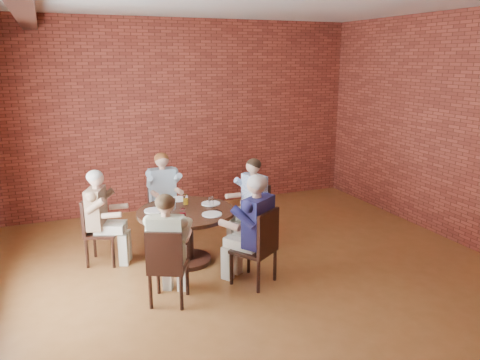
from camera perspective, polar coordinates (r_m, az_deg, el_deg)
name	(u,v)px	position (r m, az deg, el deg)	size (l,w,h in m)	color
floor	(267,284)	(5.95, 3.37, -12.54)	(7.00, 7.00, 0.00)	brown
wall_back	(186,116)	(8.64, -6.61, 7.80)	(7.00, 7.00, 0.00)	brown
wall_right	(478,133)	(7.40, 27.03, 5.15)	(7.00, 7.00, 0.00)	brown
dining_table	(186,226)	(6.37, -6.56, -5.55)	(1.30, 1.30, 0.75)	black
chair_a	(255,211)	(7.02, 1.89, -3.76)	(0.50, 0.50, 0.92)	black
diner_a	(251,202)	(6.93, 1.38, -2.72)	(0.51, 0.63, 1.30)	#3D60A0
chair_b	(163,203)	(7.49, -9.40, -2.76)	(0.43, 0.43, 0.92)	black
diner_b	(164,195)	(7.37, -9.28, -1.81)	(0.51, 0.63, 1.31)	#99B1C2
chair_c	(96,228)	(6.62, -17.13, -5.60)	(0.53, 0.53, 0.92)	black
diner_c	(101,217)	(6.55, -16.56, -4.40)	(0.51, 0.62, 1.30)	brown
chair_d	(167,264)	(5.34, -8.92, -10.12)	(0.55, 0.55, 0.92)	black
diner_d	(168,249)	(5.35, -8.78, -8.33)	(0.50, 0.62, 1.29)	#BFAC96
chair_e	(260,245)	(5.73, 2.45, -7.90)	(0.63, 0.63, 0.97)	black
diner_e	(254,230)	(5.72, 1.67, -6.11)	(0.56, 0.69, 1.39)	#1B1B4D
plate_a	(211,203)	(6.52, -3.57, -2.87)	(0.26, 0.26, 0.01)	white
plate_b	(178,199)	(6.77, -7.54, -2.30)	(0.26, 0.26, 0.01)	white
plate_c	(154,210)	(6.32, -10.45, -3.68)	(0.26, 0.26, 0.01)	white
plate_d	(212,214)	(6.08, -3.44, -4.19)	(0.26, 0.26, 0.01)	white
glass_a	(211,202)	(6.39, -3.52, -2.66)	(0.07, 0.07, 0.14)	white
glass_b	(186,199)	(6.52, -6.66, -2.37)	(0.07, 0.07, 0.14)	white
glass_c	(162,202)	(6.47, -9.54, -2.61)	(0.07, 0.07, 0.14)	white
glass_d	(173,203)	(6.37, -8.17, -2.85)	(0.07, 0.07, 0.14)	white
glass_e	(172,210)	(6.11, -8.33, -3.61)	(0.07, 0.07, 0.14)	white
glass_f	(183,214)	(5.93, -6.99, -4.14)	(0.07, 0.07, 0.14)	white
smartphone	(218,211)	(6.21, -2.76, -3.79)	(0.06, 0.13, 0.01)	black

